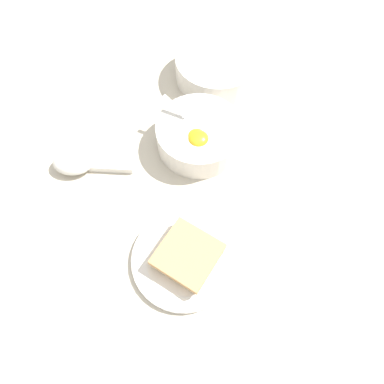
{
  "coord_description": "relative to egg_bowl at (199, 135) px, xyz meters",
  "views": [
    {
      "loc": [
        0.16,
        0.31,
        0.6
      ],
      "look_at": [
        -0.01,
        0.07,
        0.02
      ],
      "focal_mm": 35.0,
      "sensor_mm": 36.0,
      "label": 1
    }
  ],
  "objects": [
    {
      "name": "soup_spoon",
      "position": [
        0.21,
        -0.09,
        -0.01
      ],
      "size": [
        0.13,
        0.12,
        0.03
      ],
      "color": "white",
      "rests_on": "ground_plane"
    },
    {
      "name": "egg_bowl",
      "position": [
        0.0,
        0.0,
        0.0
      ],
      "size": [
        0.16,
        0.16,
        0.08
      ],
      "color": "white",
      "rests_on": "ground_plane"
    },
    {
      "name": "toast_sandwich",
      "position": [
        0.16,
        0.17,
        -0.0
      ],
      "size": [
        0.12,
        0.12,
        0.03
      ],
      "color": "tan",
      "rests_on": "toast_plate"
    },
    {
      "name": "ground_plane",
      "position": [
        0.09,
        0.02,
        -0.03
      ],
      "size": [
        3.0,
        3.0,
        0.0
      ],
      "primitive_type": "plane",
      "color": "beige"
    },
    {
      "name": "congee_bowl",
      "position": [
        -0.14,
        -0.12,
        0.0
      ],
      "size": [
        0.17,
        0.17,
        0.06
      ],
      "color": "white",
      "rests_on": "ground_plane"
    },
    {
      "name": "toast_plate",
      "position": [
        0.16,
        0.17,
        -0.02
      ],
      "size": [
        0.17,
        0.17,
        0.01
      ],
      "color": "white",
      "rests_on": "ground_plane"
    }
  ]
}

